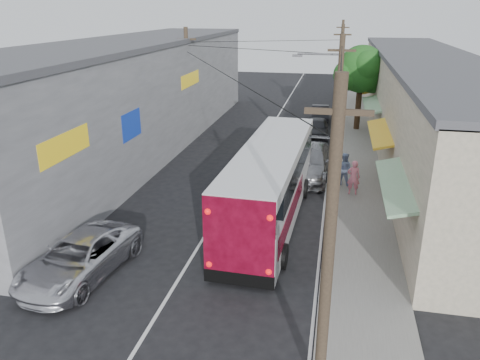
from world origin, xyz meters
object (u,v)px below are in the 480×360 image
at_px(coach_bus, 271,182).
at_px(parked_car_far, 320,114).
at_px(pedestrian_far, 344,169).
at_px(parked_suv, 309,162).
at_px(parked_car_mid, 317,128).
at_px(pedestrian_near, 353,177).
at_px(jeepney, 80,257).

bearing_deg(coach_bus, parked_car_far, 88.30).
bearing_deg(pedestrian_far, parked_suv, -17.75).
relative_size(parked_car_mid, pedestrian_far, 2.30).
bearing_deg(pedestrian_near, parked_car_mid, -81.43).
height_order(parked_car_far, pedestrian_near, pedestrian_near).
bearing_deg(parked_suv, parked_car_mid, 93.26).
distance_m(jeepney, parked_car_far, 27.69).
xyz_separation_m(coach_bus, pedestrian_far, (3.29, 4.92, -0.79)).
height_order(parked_suv, pedestrian_far, pedestrian_far).
height_order(coach_bus, parked_suv, coach_bus).
bearing_deg(pedestrian_far, parked_car_mid, -62.93).
bearing_deg(parked_car_mid, jeepney, -110.55).
xyz_separation_m(coach_bus, parked_suv, (1.32, 6.25, -0.93)).
bearing_deg(pedestrian_near, coach_bus, 40.27).
distance_m(parked_car_mid, pedestrian_near, 11.95).
distance_m(parked_suv, pedestrian_far, 2.38).
distance_m(parked_suv, pedestrian_near, 3.63).
height_order(coach_bus, jeepney, coach_bus).
bearing_deg(pedestrian_far, pedestrian_near, 125.95).
relative_size(jeepney, parked_suv, 0.89).
distance_m(jeepney, parked_suv, 14.55).
bearing_deg(parked_suv, pedestrian_near, -44.25).
xyz_separation_m(parked_car_far, pedestrian_far, (1.97, -15.47, 0.34)).
bearing_deg(parked_car_far, parked_car_mid, -92.78).
height_order(parked_suv, pedestrian_near, pedestrian_near).
relative_size(coach_bus, pedestrian_far, 6.81).
relative_size(parked_car_far, pedestrian_near, 2.23).
xyz_separation_m(parked_suv, parked_car_far, (0.00, 14.14, -0.20)).
distance_m(parked_car_mid, pedestrian_far, 10.54).
distance_m(parked_suv, parked_car_far, 14.14).
xyz_separation_m(parked_car_mid, pedestrian_near, (2.45, -11.70, 0.33)).
bearing_deg(jeepney, pedestrian_near, 52.39).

